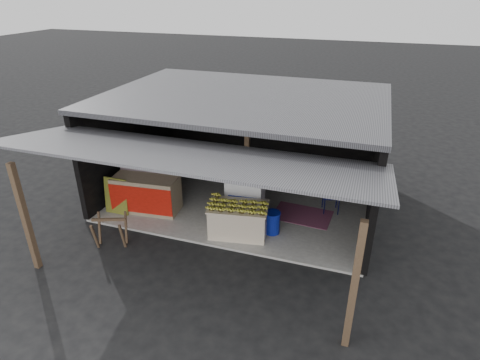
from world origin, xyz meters
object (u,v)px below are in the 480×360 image
(banana_table, at_px, (238,220))
(white_crate, at_px, (245,198))
(water_barrel, at_px, (272,223))
(plastic_chair, at_px, (331,191))
(neighbor_stall, at_px, (147,192))
(sawhorse, at_px, (110,229))

(banana_table, xyz_separation_m, white_crate, (-0.11, 0.87, 0.13))
(banana_table, bearing_deg, white_crate, 87.93)
(water_barrel, height_order, plastic_chair, plastic_chair)
(banana_table, distance_m, neighbor_stall, 2.74)
(white_crate, bearing_deg, banana_table, -87.17)
(plastic_chair, bearing_deg, water_barrel, -141.48)
(banana_table, distance_m, white_crate, 0.89)
(white_crate, distance_m, water_barrel, 1.07)
(white_crate, bearing_deg, plastic_chair, 22.24)
(banana_table, xyz_separation_m, neighbor_stall, (-2.71, 0.35, 0.14))
(plastic_chair, bearing_deg, white_crate, -167.98)
(plastic_chair, bearing_deg, sawhorse, -159.49)
(neighbor_stall, distance_m, water_barrel, 3.50)
(neighbor_stall, bearing_deg, plastic_chair, 12.82)
(neighbor_stall, distance_m, plastic_chair, 4.94)
(white_crate, bearing_deg, sawhorse, -143.48)
(white_crate, distance_m, sawhorse, 3.41)
(neighbor_stall, relative_size, water_barrel, 3.31)
(white_crate, height_order, sawhorse, white_crate)
(water_barrel, bearing_deg, banana_table, -157.75)
(banana_table, height_order, plastic_chair, plastic_chair)
(sawhorse, relative_size, plastic_chair, 0.91)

